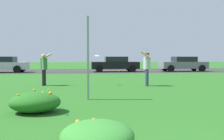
% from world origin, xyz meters
% --- Properties ---
extents(ground_plane, '(120.00, 120.00, 0.00)m').
position_xyz_m(ground_plane, '(0.00, 12.20, 0.00)').
color(ground_plane, '#26601E').
extents(highway_strip, '(120.00, 8.30, 0.01)m').
position_xyz_m(highway_strip, '(0.00, 24.41, 0.00)').
color(highway_strip, '#2D2D30').
rests_on(highway_strip, ground).
extents(highway_center_stripe, '(120.00, 0.16, 0.00)m').
position_xyz_m(highway_center_stripe, '(0.00, 24.41, 0.01)').
color(highway_center_stripe, yellow).
rests_on(highway_center_stripe, ground).
extents(daylily_clump_front_right, '(1.12, 1.19, 0.42)m').
position_xyz_m(daylily_clump_front_right, '(-1.10, 2.43, 0.21)').
color(daylily_clump_front_right, '#337F2D').
rests_on(daylily_clump_front_right, ground).
extents(daylily_clump_mid_center, '(1.27, 1.06, 0.57)m').
position_xyz_m(daylily_clump_mid_center, '(-2.52, 5.13, 0.25)').
color(daylily_clump_mid_center, '#23661E').
rests_on(daylily_clump_mid_center, ground).
extents(sign_post_near_path, '(0.07, 0.10, 2.72)m').
position_xyz_m(sign_post_near_path, '(-1.17, 6.91, 1.36)').
color(sign_post_near_path, '#93969B').
rests_on(sign_post_near_path, ground).
extents(person_thrower_green_shirt, '(0.54, 0.51, 1.60)m').
position_xyz_m(person_thrower_green_shirt, '(-3.26, 11.23, 0.93)').
color(person_thrower_green_shirt, '#287038').
rests_on(person_thrower_green_shirt, ground).
extents(person_catcher_red_cap_gray_shirt, '(0.54, 0.51, 1.69)m').
position_xyz_m(person_catcher_red_cap_gray_shirt, '(1.71, 10.53, 0.97)').
color(person_catcher_red_cap_gray_shirt, '#B2B2B7').
rests_on(person_catcher_red_cap_gray_shirt, ground).
extents(frisbee_pale_blue, '(0.25, 0.24, 0.11)m').
position_xyz_m(frisbee_pale_blue, '(-0.67, 11.07, 1.45)').
color(frisbee_pale_blue, '#ADD6E5').
extents(car_gray_center_left, '(4.50, 2.00, 1.45)m').
position_xyz_m(car_gray_center_left, '(8.43, 22.54, 0.74)').
color(car_gray_center_left, slate).
rests_on(car_gray_center_left, ground).
extents(car_black_center_right, '(4.50, 2.00, 1.45)m').
position_xyz_m(car_black_center_right, '(1.64, 22.54, 0.74)').
color(car_black_center_right, black).
rests_on(car_black_center_right, ground).
extents(car_silver_rightmost, '(4.50, 2.00, 1.45)m').
position_xyz_m(car_silver_rightmost, '(-8.77, 22.54, 0.74)').
color(car_silver_rightmost, '#B7BABF').
rests_on(car_silver_rightmost, ground).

